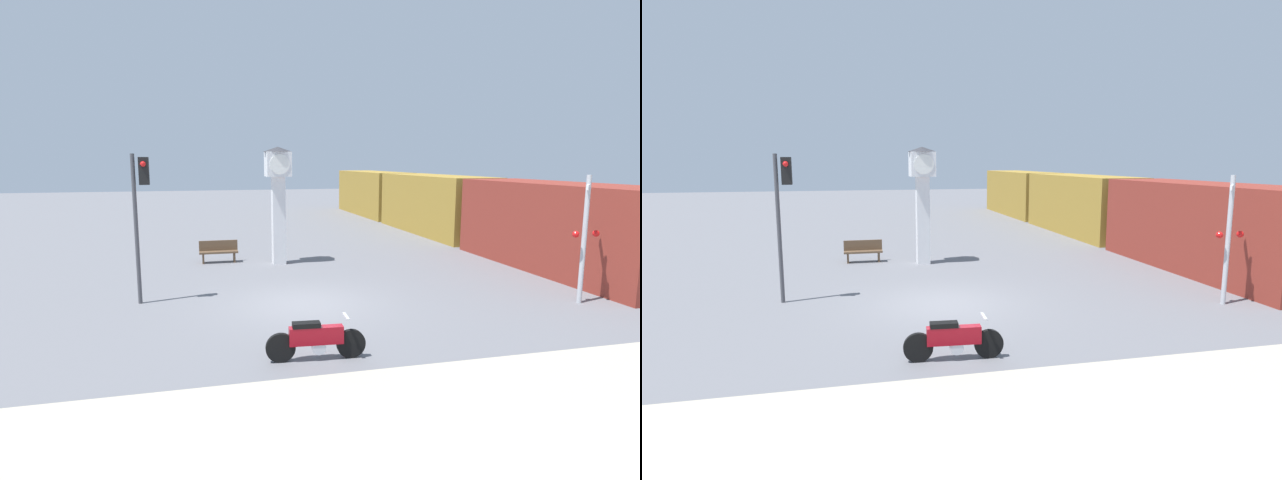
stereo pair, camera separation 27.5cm
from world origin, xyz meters
TOP-DOWN VIEW (x-y plane):
  - ground_plane at (0.00, 0.00)m, footprint 120.00×120.00m
  - sidewalk_strip at (0.00, -8.25)m, footprint 36.00×6.00m
  - motorcycle at (-0.63, -4.25)m, footprint 2.17×0.47m
  - clock_tower at (0.22, 6.05)m, footprint 1.19×1.19m
  - freight_train at (10.64, 12.90)m, footprint 2.80×31.39m
  - traffic_light at (-4.63, 1.20)m, footprint 0.50×0.35m
  - railroad_crossing_signal at (8.11, -1.88)m, footprint 0.90×0.82m
  - bench at (-2.22, 6.90)m, footprint 1.60×0.44m

SIDE VIEW (x-z plane):
  - ground_plane at x=0.00m, z-range 0.00..0.00m
  - sidewalk_strip at x=0.00m, z-range 0.00..0.10m
  - motorcycle at x=-0.63m, z-range -0.02..0.94m
  - bench at x=-2.22m, z-range 0.03..0.95m
  - freight_train at x=10.64m, z-range 0.00..3.40m
  - railroad_crossing_signal at x=8.11m, z-range 0.17..4.01m
  - traffic_light at x=-4.63m, z-range 0.83..5.27m
  - clock_tower at x=0.22m, z-range 0.78..5.58m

